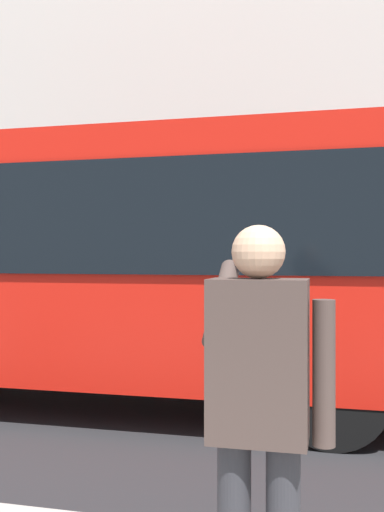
{
  "coord_description": "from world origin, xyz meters",
  "views": [
    {
      "loc": [
        -1.44,
        6.78,
        1.72
      ],
      "look_at": [
        0.1,
        0.48,
        1.72
      ],
      "focal_mm": 40.56,
      "sensor_mm": 36.0,
      "label": 1
    }
  ],
  "objects": [
    {
      "name": "building_facade_far",
      "position": [
        -0.02,
        -6.8,
        5.99
      ],
      "size": [
        28.0,
        1.55,
        12.0
      ],
      "color": "beige",
      "rests_on": "ground_plane"
    },
    {
      "name": "red_bus",
      "position": [
        1.59,
        0.37,
        1.68
      ],
      "size": [
        9.05,
        2.54,
        3.08
      ],
      "color": "red",
      "rests_on": "ground_plane"
    },
    {
      "name": "ground_plane",
      "position": [
        0.0,
        0.0,
        0.0
      ],
      "size": [
        60.0,
        60.0,
        0.0
      ],
      "primitive_type": "plane",
      "color": "#232326"
    },
    {
      "name": "pedestrian_photographer",
      "position": [
        -1.15,
        4.43,
        1.14
      ],
      "size": [
        0.53,
        0.52,
        1.7
      ],
      "color": "#2D2D33",
      "rests_on": "sidewalk_curb"
    }
  ]
}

